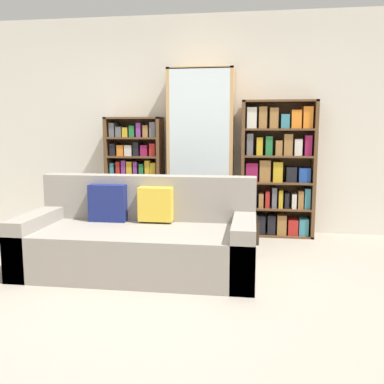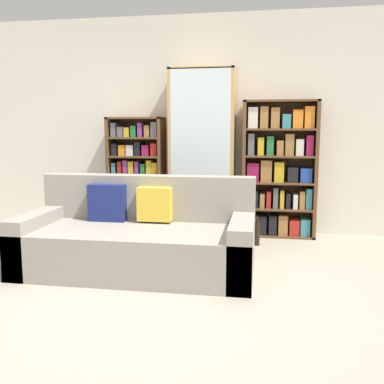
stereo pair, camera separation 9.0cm
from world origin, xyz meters
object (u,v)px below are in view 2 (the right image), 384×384
couch (139,239)px  wine_bottle (257,233)px  bookshelf_left (137,176)px  bookshelf_right (279,171)px  display_cabinet (202,153)px

couch → wine_bottle: size_ratio=6.28×
bookshelf_left → bookshelf_right: 1.78m
couch → wine_bottle: (1.07, 1.01, -0.15)m
couch → display_cabinet: (0.38, 1.49, 0.73)m
display_cabinet → bookshelf_right: 0.96m
bookshelf_left → wine_bottle: size_ratio=4.30×
wine_bottle → bookshelf_right: bearing=63.8°
couch → bookshelf_right: (1.32, 1.50, 0.51)m
bookshelf_right → wine_bottle: bearing=-116.2°
display_cabinet → bookshelf_right: size_ratio=1.23×
bookshelf_left → wine_bottle: bookshelf_left is taller
wine_bottle → display_cabinet: bearing=144.9°
bookshelf_left → wine_bottle: 1.71m
display_cabinet → couch: bearing=-104.4°
couch → bookshelf_right: bookshelf_right is taller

